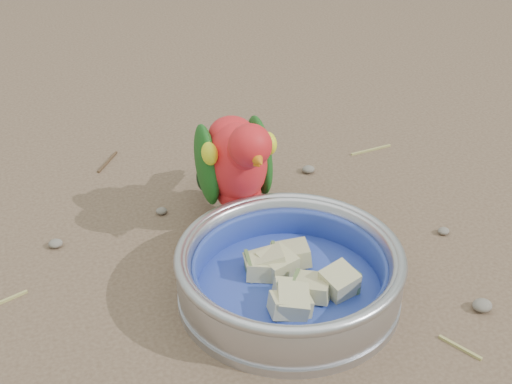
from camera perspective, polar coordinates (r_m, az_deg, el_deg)
name	(u,v)px	position (r m, az deg, el deg)	size (l,w,h in m)	color
ground	(207,356)	(0.72, -3.97, -12.93)	(60.00, 60.00, 0.00)	brown
food_bowl	(289,292)	(0.78, 2.64, -7.97)	(0.24, 0.24, 0.02)	#B2B2BA
bowl_wall	(289,270)	(0.76, 2.69, -6.22)	(0.24, 0.24, 0.04)	#B2B2BA
fruit_wedges	(289,275)	(0.76, 2.68, -6.64)	(0.14, 0.14, 0.03)	#C1BA86
lory_parrot	(237,172)	(0.85, -1.54, 1.62)	(0.09, 0.19, 0.15)	red
ground_debris	(159,362)	(0.71, -7.75, -13.29)	(0.90, 0.80, 0.01)	tan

